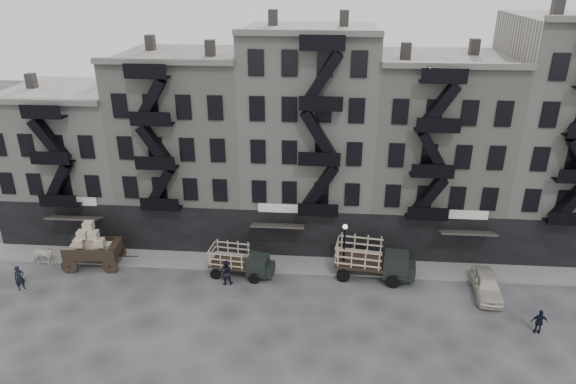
# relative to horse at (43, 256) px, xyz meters

# --- Properties ---
(ground) EXTENTS (140.00, 140.00, 0.00)m
(ground) POSITION_rel_horse_xyz_m (20.02, -2.15, -0.82)
(ground) COLOR #38383A
(ground) RESTS_ON ground
(sidewalk) EXTENTS (55.00, 2.50, 0.15)m
(sidewalk) POSITION_rel_horse_xyz_m (20.02, 1.60, -0.74)
(sidewalk) COLOR slate
(sidewalk) RESTS_ON ground
(building_west) EXTENTS (10.00, 11.35, 13.20)m
(building_west) POSITION_rel_horse_xyz_m (0.02, 7.68, 5.19)
(building_west) COLOR #9E9A91
(building_west) RESTS_ON ground
(building_midwest) EXTENTS (10.00, 11.35, 16.20)m
(building_midwest) POSITION_rel_horse_xyz_m (10.02, 7.67, 6.69)
(building_midwest) COLOR gray
(building_midwest) RESTS_ON ground
(building_center) EXTENTS (10.00, 11.35, 18.20)m
(building_center) POSITION_rel_horse_xyz_m (20.02, 7.67, 7.69)
(building_center) COLOR #9E9A91
(building_center) RESTS_ON ground
(building_mideast) EXTENTS (10.00, 11.35, 16.20)m
(building_mideast) POSITION_rel_horse_xyz_m (30.02, 7.67, 6.69)
(building_mideast) COLOR gray
(building_mideast) RESTS_ON ground
(building_east) EXTENTS (10.00, 11.35, 19.20)m
(building_east) POSITION_rel_horse_xyz_m (40.02, 7.67, 8.19)
(building_east) COLOR #9E9A91
(building_east) RESTS_ON ground
(lamp_post) EXTENTS (0.36, 0.36, 4.28)m
(lamp_post) POSITION_rel_horse_xyz_m (23.02, 0.45, 1.97)
(lamp_post) COLOR black
(lamp_post) RESTS_ON ground
(horse) EXTENTS (1.96, 0.94, 1.63)m
(horse) POSITION_rel_horse_xyz_m (0.00, 0.00, 0.00)
(horse) COLOR beige
(horse) RESTS_ON ground
(wagon) EXTENTS (4.44, 2.64, 3.61)m
(wagon) POSITION_rel_horse_xyz_m (3.85, 0.29, 1.24)
(wagon) COLOR black
(wagon) RESTS_ON ground
(stake_truck_west) EXTENTS (4.87, 2.41, 2.36)m
(stake_truck_west) POSITION_rel_horse_xyz_m (15.37, -0.10, 0.53)
(stake_truck_west) COLOR black
(stake_truck_west) RESTS_ON ground
(stake_truck_east) EXTENTS (5.96, 3.01, 2.88)m
(stake_truck_east) POSITION_rel_horse_xyz_m (25.15, 0.43, 0.83)
(stake_truck_east) COLOR black
(stake_truck_east) RESTS_ON ground
(car_east) EXTENTS (2.11, 4.53, 1.50)m
(car_east) POSITION_rel_horse_xyz_m (33.02, -1.16, -0.07)
(car_east) COLOR beige
(car_east) RESTS_ON ground
(pedestrian_west) EXTENTS (0.78, 0.81, 1.87)m
(pedestrian_west) POSITION_rel_horse_xyz_m (0.06, -3.23, 0.12)
(pedestrian_west) COLOR black
(pedestrian_west) RESTS_ON ground
(pedestrian_mid) EXTENTS (1.09, 0.94, 1.92)m
(pedestrian_mid) POSITION_rel_horse_xyz_m (14.55, -1.36, 0.15)
(pedestrian_mid) COLOR black
(pedestrian_mid) RESTS_ON ground
(policeman) EXTENTS (1.02, 0.47, 1.70)m
(policeman) POSITION_rel_horse_xyz_m (35.14, -5.20, 0.04)
(policeman) COLOR black
(policeman) RESTS_ON ground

